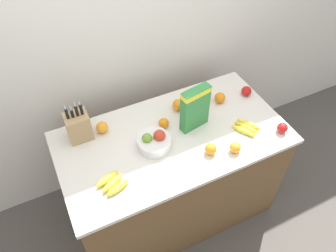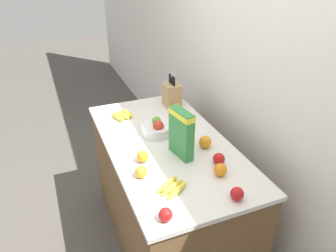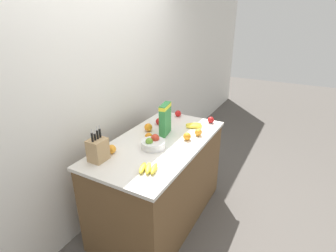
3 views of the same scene
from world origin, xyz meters
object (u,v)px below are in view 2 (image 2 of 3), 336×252
(orange_by_cereal, at_px, (177,108))
(banana_bunch_left, at_px, (122,115))
(orange_front_left, at_px, (205,142))
(orange_back_center, at_px, (180,134))
(banana_bunch_right, at_px, (172,187))
(orange_mid_right, at_px, (143,157))
(fruit_bowl, at_px, (157,128))
(orange_near_bowl, at_px, (220,170))
(cereal_box, at_px, (181,132))
(orange_mid_left, at_px, (141,172))
(knife_block, at_px, (172,94))
(apple_rightmost, at_px, (219,159))
(apple_by_knife_block, at_px, (237,194))
(apple_front, at_px, (166,215))

(orange_by_cereal, bearing_deg, banana_bunch_left, -100.71)
(orange_front_left, height_order, orange_back_center, orange_front_left)
(banana_bunch_right, relative_size, orange_mid_right, 2.68)
(fruit_bowl, bearing_deg, orange_mid_right, -34.84)
(banana_bunch_left, height_order, orange_back_center, orange_back_center)
(fruit_bowl, distance_m, banana_bunch_left, 0.37)
(orange_near_bowl, distance_m, orange_by_cereal, 0.85)
(cereal_box, relative_size, banana_bunch_right, 1.57)
(orange_mid_left, bearing_deg, orange_back_center, 128.85)
(banana_bunch_right, relative_size, orange_front_left, 2.42)
(knife_block, distance_m, orange_front_left, 0.69)
(apple_rightmost, distance_m, orange_mid_left, 0.48)
(orange_front_left, bearing_deg, orange_near_bowl, -11.29)
(banana_bunch_left, height_order, apple_rightmost, apple_rightmost)
(apple_by_knife_block, relative_size, orange_front_left, 0.88)
(knife_block, height_order, apple_by_knife_block, knife_block)
(banana_bunch_right, bearing_deg, apple_front, -30.85)
(fruit_bowl, xyz_separation_m, orange_front_left, (0.29, 0.23, -0.00))
(banana_bunch_right, xyz_separation_m, orange_front_left, (-0.32, 0.37, 0.02))
(fruit_bowl, height_order, orange_mid_left, fruit_bowl)
(orange_mid_right, bearing_deg, banana_bunch_right, 11.78)
(orange_near_bowl, distance_m, orange_mid_right, 0.48)
(cereal_box, bearing_deg, orange_back_center, 147.22)
(fruit_bowl, height_order, orange_front_left, fruit_bowl)
(banana_bunch_right, xyz_separation_m, orange_back_center, (-0.48, 0.26, 0.02))
(orange_near_bowl, height_order, orange_mid_left, orange_near_bowl)
(cereal_box, relative_size, apple_front, 4.45)
(orange_front_left, bearing_deg, cereal_box, -83.31)
(cereal_box, distance_m, orange_back_center, 0.24)
(banana_bunch_right, relative_size, apple_rightmost, 2.71)
(orange_near_bowl, relative_size, orange_back_center, 1.12)
(banana_bunch_left, height_order, orange_near_bowl, orange_near_bowl)
(banana_bunch_right, height_order, orange_back_center, orange_back_center)
(orange_front_left, xyz_separation_m, orange_by_cereal, (-0.54, 0.03, -0.00))
(orange_mid_right, bearing_deg, fruit_bowl, 145.16)
(cereal_box, distance_m, apple_front, 0.59)
(orange_near_bowl, height_order, orange_back_center, orange_near_bowl)
(cereal_box, distance_m, apple_by_knife_block, 0.52)
(knife_block, height_order, apple_rightmost, knife_block)
(banana_bunch_right, bearing_deg, apple_rightmost, 108.21)
(orange_mid_left, height_order, orange_mid_right, orange_mid_right)
(fruit_bowl, xyz_separation_m, banana_bunch_left, (-0.34, -0.16, -0.02))
(apple_front, distance_m, orange_front_left, 0.71)
(cereal_box, bearing_deg, banana_bunch_left, -172.05)
(fruit_bowl, xyz_separation_m, orange_mid_right, (0.29, -0.20, -0.01))
(orange_front_left, bearing_deg, apple_by_knife_block, -9.08)
(orange_near_bowl, bearing_deg, banana_bunch_right, -87.15)
(apple_by_knife_block, height_order, orange_front_left, orange_front_left)
(apple_rightmost, height_order, orange_by_cereal, orange_by_cereal)
(banana_bunch_right, xyz_separation_m, orange_mid_left, (-0.17, -0.12, 0.02))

